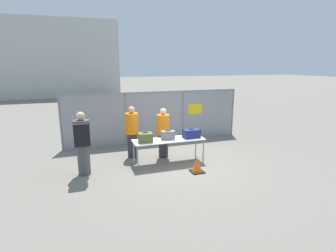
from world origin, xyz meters
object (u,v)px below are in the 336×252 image
at_px(suitcase_grey, 168,135).
at_px(utility_trailer, 179,122).
at_px(inspection_table, 169,141).
at_px(security_worker_far, 132,131).
at_px(traveler_hooded, 82,141).
at_px(suitcase_olive, 145,138).
at_px(suitcase_navy, 191,133).
at_px(traffic_cone, 197,165).
at_px(security_worker_near, 163,132).

height_order(suitcase_grey, utility_trailer, suitcase_grey).
relative_size(inspection_table, security_worker_far, 1.30).
distance_m(suitcase_grey, traveler_hooded, 2.53).
xyz_separation_m(suitcase_olive, suitcase_navy, (1.50, 0.03, -0.01)).
xyz_separation_m(inspection_table, traveler_hooded, (-2.54, -0.15, 0.27)).
relative_size(traveler_hooded, traffic_cone, 3.87).
relative_size(suitcase_olive, utility_trailer, 0.10).
height_order(security_worker_near, utility_trailer, security_worker_near).
bearing_deg(traveler_hooded, traffic_cone, -10.33).
relative_size(suitcase_grey, security_worker_far, 0.26).
xyz_separation_m(traveler_hooded, utility_trailer, (4.29, 3.79, -0.55)).
bearing_deg(suitcase_navy, utility_trailer, 74.80).
relative_size(suitcase_olive, security_worker_far, 0.26).
bearing_deg(traveler_hooded, suitcase_grey, 7.99).
distance_m(inspection_table, suitcase_grey, 0.19).
distance_m(inspection_table, suitcase_olive, 0.78).
height_order(suitcase_olive, suitcase_grey, suitcase_olive).
bearing_deg(inspection_table, suitcase_olive, -176.15).
bearing_deg(traffic_cone, suitcase_olive, 145.18).
distance_m(suitcase_grey, utility_trailer, 4.06).
distance_m(security_worker_near, traffic_cone, 1.75).
bearing_deg(utility_trailer, suitcase_olive, -124.08).
xyz_separation_m(suitcase_grey, traffic_cone, (0.57, -0.97, -0.69)).
bearing_deg(inspection_table, security_worker_far, 137.53).
distance_m(suitcase_olive, utility_trailer, 4.49).
bearing_deg(inspection_table, security_worker_near, 89.38).
height_order(inspection_table, security_worker_near, security_worker_near).
bearing_deg(security_worker_near, suitcase_olive, 33.31).
distance_m(suitcase_navy, security_worker_near, 0.96).
relative_size(security_worker_near, traffic_cone, 3.57).
distance_m(suitcase_grey, security_worker_near, 0.57).
bearing_deg(utility_trailer, suitcase_navy, -105.20).
bearing_deg(security_worker_near, traveler_hooded, 9.42).
distance_m(inspection_table, security_worker_near, 0.60).
bearing_deg(suitcase_navy, security_worker_far, 152.01).
height_order(suitcase_grey, security_worker_near, security_worker_near).
bearing_deg(utility_trailer, suitcase_grey, -115.98).
relative_size(inspection_table, suitcase_grey, 5.07).
distance_m(suitcase_navy, traveler_hooded, 3.30).
distance_m(suitcase_navy, security_worker_far, 1.96).
relative_size(suitcase_olive, suitcase_navy, 0.82).
relative_size(traveler_hooded, security_worker_near, 1.08).
distance_m(suitcase_grey, security_worker_far, 1.30).
xyz_separation_m(suitcase_navy, traveler_hooded, (-3.29, -0.12, 0.09)).
height_order(suitcase_olive, utility_trailer, suitcase_olive).
height_order(inspection_table, traffic_cone, inspection_table).
bearing_deg(suitcase_olive, traveler_hooded, -176.97).
relative_size(traveler_hooded, utility_trailer, 0.42).
distance_m(security_worker_far, utility_trailer, 3.90).
distance_m(inspection_table, security_worker_far, 1.34).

